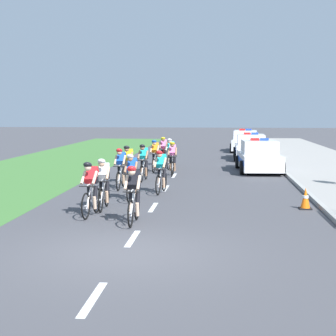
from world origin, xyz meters
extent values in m
plane|color=#424247|center=(0.00, 0.00, 0.00)|extent=(160.00, 160.00, 0.00)
cube|color=#9E9E99|center=(5.02, 14.00, 0.07)|extent=(0.16, 60.00, 0.13)
cube|color=#3D7033|center=(-7.01, 14.00, 0.00)|extent=(7.00, 60.00, 0.01)
cube|color=white|center=(0.00, -2.77, 0.00)|extent=(0.14, 1.60, 0.01)
cube|color=white|center=(0.00, 1.23, 0.00)|extent=(0.14, 1.60, 0.01)
cube|color=white|center=(0.00, 5.23, 0.00)|extent=(0.14, 1.60, 0.01)
cube|color=white|center=(0.00, 9.23, 0.00)|extent=(0.14, 1.60, 0.01)
cube|color=white|center=(0.00, 13.23, 0.00)|extent=(0.14, 1.60, 0.01)
torus|color=black|center=(-0.23, 2.36, 0.36)|extent=(0.05, 0.72, 0.72)
cylinder|color=#99999E|center=(-0.23, 2.36, 0.36)|extent=(0.06, 0.06, 0.06)
torus|color=black|center=(-0.22, 3.36, 0.36)|extent=(0.05, 0.72, 0.72)
cylinder|color=#99999E|center=(-0.22, 3.36, 0.36)|extent=(0.06, 0.06, 0.06)
cylinder|color=white|center=(-0.22, 2.81, 0.90)|extent=(0.04, 0.55, 0.04)
cylinder|color=white|center=(-0.23, 2.64, 0.58)|extent=(0.05, 0.48, 0.63)
cylinder|color=white|center=(-0.22, 3.01, 0.60)|extent=(0.04, 0.04, 0.65)
cylinder|color=black|center=(-0.23, 2.46, 0.88)|extent=(0.42, 0.03, 0.03)
cube|color=black|center=(-0.22, 3.01, 0.94)|extent=(0.10, 0.22, 0.05)
cube|color=black|center=(-0.22, 2.89, 1.14)|extent=(0.29, 0.54, 0.47)
cube|color=black|center=(-0.22, 3.00, 0.98)|extent=(0.28, 0.20, 0.18)
cylinder|color=black|center=(-0.13, 2.95, 0.64)|extent=(0.11, 0.22, 0.40)
cylinder|color=beige|center=(-0.13, 2.87, 0.37)|extent=(0.09, 0.15, 0.36)
cylinder|color=black|center=(-0.31, 2.95, 0.64)|extent=(0.11, 0.17, 0.40)
cylinder|color=beige|center=(-0.31, 2.87, 0.37)|extent=(0.09, 0.12, 0.36)
cylinder|color=beige|center=(-0.07, 2.67, 1.09)|extent=(0.08, 0.40, 0.35)
cylinder|color=beige|center=(-0.39, 2.67, 1.09)|extent=(0.08, 0.40, 0.35)
sphere|color=beige|center=(-0.23, 2.59, 1.38)|extent=(0.19, 0.19, 0.19)
ellipsoid|color=red|center=(-0.23, 2.58, 1.45)|extent=(0.23, 0.32, 0.24)
torus|color=black|center=(-1.58, 3.25, 0.36)|extent=(0.10, 0.73, 0.72)
cylinder|color=#99999E|center=(-1.58, 3.25, 0.36)|extent=(0.06, 0.06, 0.06)
torus|color=black|center=(-1.50, 4.25, 0.36)|extent=(0.10, 0.73, 0.72)
cylinder|color=#99999E|center=(-1.50, 4.25, 0.36)|extent=(0.06, 0.06, 0.06)
cylinder|color=white|center=(-1.54, 3.70, 0.90)|extent=(0.08, 0.55, 0.04)
cylinder|color=white|center=(-1.56, 3.53, 0.58)|extent=(0.08, 0.48, 0.63)
cylinder|color=white|center=(-1.53, 3.90, 0.60)|extent=(0.04, 0.04, 0.65)
cylinder|color=black|center=(-1.57, 3.35, 0.88)|extent=(0.42, 0.06, 0.03)
cube|color=black|center=(-1.53, 3.90, 0.94)|extent=(0.12, 0.23, 0.05)
cube|color=red|center=(-1.54, 3.78, 1.14)|extent=(0.32, 0.57, 0.46)
cube|color=black|center=(-1.53, 3.89, 0.98)|extent=(0.29, 0.22, 0.18)
cylinder|color=black|center=(-1.44, 3.83, 0.64)|extent=(0.13, 0.23, 0.40)
cylinder|color=beige|center=(-1.45, 3.75, 0.37)|extent=(0.10, 0.16, 0.36)
cylinder|color=black|center=(-1.62, 3.85, 0.64)|extent=(0.12, 0.18, 0.40)
cylinder|color=beige|center=(-1.63, 3.77, 0.37)|extent=(0.10, 0.13, 0.36)
cylinder|color=beige|center=(-1.39, 3.55, 1.09)|extent=(0.11, 0.41, 0.35)
cylinder|color=beige|center=(-1.71, 3.57, 1.09)|extent=(0.11, 0.41, 0.35)
sphere|color=beige|center=(-1.56, 3.48, 1.38)|extent=(0.19, 0.19, 0.19)
ellipsoid|color=black|center=(-1.56, 3.47, 1.45)|extent=(0.25, 0.33, 0.24)
torus|color=black|center=(-1.40, 4.27, 0.36)|extent=(0.06, 0.72, 0.72)
cylinder|color=#99999E|center=(-1.40, 4.27, 0.36)|extent=(0.06, 0.06, 0.06)
torus|color=black|center=(-1.42, 5.27, 0.36)|extent=(0.06, 0.72, 0.72)
cylinder|color=#99999E|center=(-1.42, 5.27, 0.36)|extent=(0.06, 0.06, 0.06)
cylinder|color=silver|center=(-1.41, 4.72, 0.90)|extent=(0.05, 0.55, 0.04)
cylinder|color=silver|center=(-1.40, 4.54, 0.58)|extent=(0.05, 0.48, 0.63)
cylinder|color=silver|center=(-1.41, 4.92, 0.60)|extent=(0.04, 0.04, 0.65)
cylinder|color=black|center=(-1.40, 4.37, 0.88)|extent=(0.42, 0.04, 0.03)
cube|color=black|center=(-1.41, 4.92, 0.94)|extent=(0.10, 0.22, 0.05)
cube|color=white|center=(-1.41, 4.79, 1.14)|extent=(0.29, 0.55, 0.45)
cube|color=black|center=(-1.41, 4.91, 0.98)|extent=(0.28, 0.21, 0.18)
cylinder|color=black|center=(-1.32, 4.86, 0.64)|extent=(0.11, 0.23, 0.40)
cylinder|color=tan|center=(-1.32, 4.78, 0.37)|extent=(0.09, 0.16, 0.36)
cylinder|color=black|center=(-1.50, 4.85, 0.64)|extent=(0.11, 0.17, 0.40)
cylinder|color=tan|center=(-1.50, 4.77, 0.37)|extent=(0.09, 0.12, 0.36)
cylinder|color=tan|center=(-1.24, 4.58, 1.09)|extent=(0.08, 0.40, 0.35)
cylinder|color=tan|center=(-1.56, 4.57, 1.09)|extent=(0.08, 0.40, 0.35)
sphere|color=tan|center=(-1.40, 4.49, 1.38)|extent=(0.19, 0.19, 0.19)
ellipsoid|color=white|center=(-1.40, 4.48, 1.45)|extent=(0.24, 0.32, 0.24)
torus|color=black|center=(-0.86, 5.99, 0.36)|extent=(0.07, 0.73, 0.72)
cylinder|color=#99999E|center=(-0.86, 5.99, 0.36)|extent=(0.06, 0.06, 0.06)
torus|color=black|center=(-0.83, 6.99, 0.36)|extent=(0.07, 0.73, 0.72)
cylinder|color=#99999E|center=(-0.83, 6.99, 0.36)|extent=(0.06, 0.06, 0.06)
cylinder|color=black|center=(-0.84, 6.44, 0.90)|extent=(0.05, 0.55, 0.04)
cylinder|color=black|center=(-0.85, 6.27, 0.58)|extent=(0.06, 0.48, 0.63)
cylinder|color=black|center=(-0.84, 6.64, 0.60)|extent=(0.04, 0.04, 0.65)
cylinder|color=black|center=(-0.85, 6.09, 0.88)|extent=(0.42, 0.04, 0.03)
cube|color=black|center=(-0.84, 6.64, 0.94)|extent=(0.11, 0.22, 0.05)
cube|color=blue|center=(-0.84, 6.52, 1.14)|extent=(0.30, 0.55, 0.46)
cube|color=black|center=(-0.84, 6.63, 0.98)|extent=(0.29, 0.21, 0.18)
cylinder|color=black|center=(-0.75, 6.58, 0.64)|extent=(0.12, 0.23, 0.40)
cylinder|color=#9E7051|center=(-0.75, 6.50, 0.37)|extent=(0.09, 0.16, 0.36)
cylinder|color=black|center=(-0.93, 6.59, 0.64)|extent=(0.12, 0.17, 0.40)
cylinder|color=#9E7051|center=(-0.93, 6.51, 0.37)|extent=(0.09, 0.13, 0.36)
cylinder|color=#9E7051|center=(-0.69, 6.30, 1.09)|extent=(0.09, 0.40, 0.35)
cylinder|color=#9E7051|center=(-1.01, 6.31, 1.09)|extent=(0.09, 0.40, 0.35)
sphere|color=#9E7051|center=(-0.85, 6.22, 1.38)|extent=(0.19, 0.19, 0.19)
ellipsoid|color=white|center=(-0.85, 6.21, 1.45)|extent=(0.24, 0.32, 0.24)
torus|color=black|center=(-1.65, 8.45, 0.36)|extent=(0.06, 0.72, 0.72)
cylinder|color=#99999E|center=(-1.65, 8.45, 0.36)|extent=(0.06, 0.06, 0.06)
torus|color=black|center=(-1.63, 9.45, 0.36)|extent=(0.06, 0.72, 0.72)
cylinder|color=#99999E|center=(-1.63, 9.45, 0.36)|extent=(0.06, 0.06, 0.06)
cylinder|color=white|center=(-1.64, 8.90, 0.90)|extent=(0.05, 0.55, 0.04)
cylinder|color=white|center=(-1.64, 8.73, 0.58)|extent=(0.05, 0.48, 0.63)
cylinder|color=white|center=(-1.63, 9.10, 0.60)|extent=(0.04, 0.04, 0.65)
cylinder|color=black|center=(-1.65, 8.55, 0.88)|extent=(0.42, 0.04, 0.03)
cube|color=black|center=(-1.63, 9.10, 0.94)|extent=(0.11, 0.22, 0.05)
cube|color=blue|center=(-1.64, 8.98, 1.14)|extent=(0.29, 0.56, 0.44)
cube|color=black|center=(-1.63, 9.09, 0.98)|extent=(0.28, 0.21, 0.18)
cylinder|color=black|center=(-1.55, 9.04, 0.64)|extent=(0.12, 0.23, 0.40)
cylinder|color=tan|center=(-1.55, 8.96, 0.37)|extent=(0.09, 0.16, 0.36)
cylinder|color=black|center=(-1.73, 9.05, 0.64)|extent=(0.11, 0.17, 0.40)
cylinder|color=tan|center=(-1.73, 8.97, 0.37)|extent=(0.09, 0.12, 0.36)
cylinder|color=tan|center=(-1.48, 8.76, 1.09)|extent=(0.09, 0.40, 0.35)
cylinder|color=tan|center=(-1.80, 8.77, 1.09)|extent=(0.09, 0.40, 0.35)
sphere|color=tan|center=(-1.64, 8.68, 1.38)|extent=(0.19, 0.19, 0.19)
ellipsoid|color=red|center=(-1.64, 8.67, 1.45)|extent=(0.24, 0.32, 0.24)
torus|color=black|center=(-0.10, 7.55, 0.36)|extent=(0.13, 0.72, 0.72)
cylinder|color=#99999E|center=(-0.10, 7.55, 0.36)|extent=(0.07, 0.07, 0.06)
torus|color=black|center=(0.01, 8.55, 0.36)|extent=(0.13, 0.72, 0.72)
cylinder|color=#99999E|center=(0.01, 8.55, 0.36)|extent=(0.07, 0.07, 0.06)
cylinder|color=silver|center=(-0.05, 8.00, 0.90)|extent=(0.10, 0.55, 0.04)
cylinder|color=silver|center=(-0.07, 7.83, 0.58)|extent=(0.09, 0.48, 0.63)
cylinder|color=silver|center=(-0.03, 8.20, 0.60)|extent=(0.04, 0.04, 0.65)
cylinder|color=black|center=(-0.09, 7.65, 0.88)|extent=(0.42, 0.08, 0.03)
cube|color=black|center=(-0.03, 8.20, 0.94)|extent=(0.12, 0.23, 0.05)
cube|color=#19B2B7|center=(-0.05, 8.07, 1.14)|extent=(0.34, 0.57, 0.47)
cube|color=black|center=(-0.03, 8.19, 0.98)|extent=(0.30, 0.23, 0.18)
cylinder|color=black|center=(0.05, 8.13, 0.64)|extent=(0.13, 0.23, 0.40)
cylinder|color=tan|center=(0.04, 8.05, 0.37)|extent=(0.11, 0.16, 0.36)
cylinder|color=black|center=(-0.13, 8.15, 0.64)|extent=(0.13, 0.18, 0.40)
cylinder|color=tan|center=(-0.14, 8.07, 0.37)|extent=(0.10, 0.13, 0.36)
cylinder|color=tan|center=(0.09, 7.84, 1.09)|extent=(0.12, 0.41, 0.35)
cylinder|color=tan|center=(-0.23, 7.88, 1.09)|extent=(0.12, 0.41, 0.35)
sphere|color=tan|center=(-0.08, 7.78, 1.38)|extent=(0.19, 0.19, 0.19)
ellipsoid|color=red|center=(-0.08, 7.77, 1.45)|extent=(0.26, 0.34, 0.24)
torus|color=black|center=(-1.64, 10.01, 0.36)|extent=(0.09, 0.73, 0.72)
cylinder|color=#99999E|center=(-1.64, 10.01, 0.36)|extent=(0.06, 0.06, 0.06)
torus|color=black|center=(-1.58, 11.00, 0.36)|extent=(0.09, 0.73, 0.72)
cylinder|color=#99999E|center=(-1.58, 11.00, 0.36)|extent=(0.06, 0.06, 0.06)
cylinder|color=black|center=(-1.61, 10.45, 0.90)|extent=(0.07, 0.55, 0.04)
cylinder|color=black|center=(-1.63, 10.28, 0.58)|extent=(0.07, 0.48, 0.63)
cylinder|color=black|center=(-1.60, 10.65, 0.60)|extent=(0.04, 0.04, 0.65)
cylinder|color=black|center=(-1.64, 10.11, 0.88)|extent=(0.42, 0.06, 0.03)
cube|color=black|center=(-1.60, 10.65, 0.94)|extent=(0.11, 0.23, 0.05)
cube|color=yellow|center=(-1.61, 10.53, 1.14)|extent=(0.32, 0.57, 0.45)
cube|color=black|center=(-1.60, 10.64, 0.98)|extent=(0.29, 0.22, 0.18)
cylinder|color=black|center=(-1.51, 10.59, 0.64)|extent=(0.12, 0.23, 0.40)
cylinder|color=#9E7051|center=(-1.52, 10.51, 0.37)|extent=(0.10, 0.16, 0.36)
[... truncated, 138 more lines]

